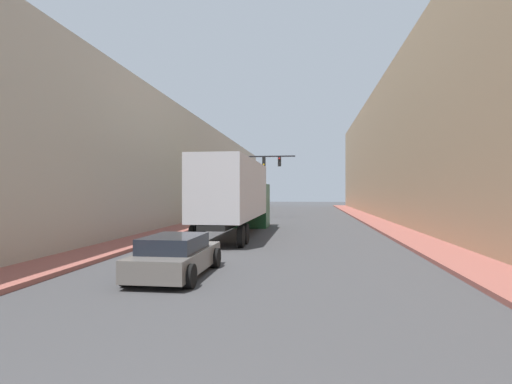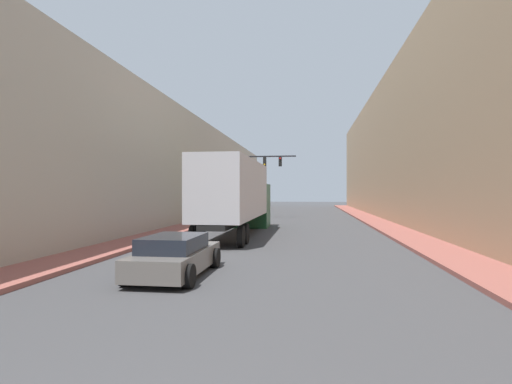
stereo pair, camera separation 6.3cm
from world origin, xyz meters
TOP-DOWN VIEW (x-y plane):
  - sidewalk_right at (6.90, 30.00)m, footprint 2.14×80.00m
  - sidewalk_left at (-6.90, 30.00)m, footprint 2.14×80.00m
  - building_right at (10.97, 30.00)m, footprint 6.00×80.00m
  - building_left at (-10.97, 30.00)m, footprint 6.00×80.00m
  - semi_truck at (-2.58, 21.22)m, footprint 2.50×13.04m
  - sedan_car at (-2.39, 9.80)m, footprint 1.96×4.21m
  - traffic_signal_gantry at (-4.05, 36.10)m, footprint 6.05×0.35m

SIDE VIEW (x-z plane):
  - sidewalk_right at x=6.90m, z-range 0.00..0.15m
  - sidewalk_left at x=-6.90m, z-range 0.00..0.15m
  - sedan_car at x=-2.39m, z-range -0.02..1.20m
  - semi_truck at x=-2.58m, z-range 0.26..4.47m
  - traffic_signal_gantry at x=-4.05m, z-range 1.32..7.51m
  - building_left at x=-10.97m, z-range 0.00..8.99m
  - building_right at x=10.97m, z-range 0.00..12.70m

